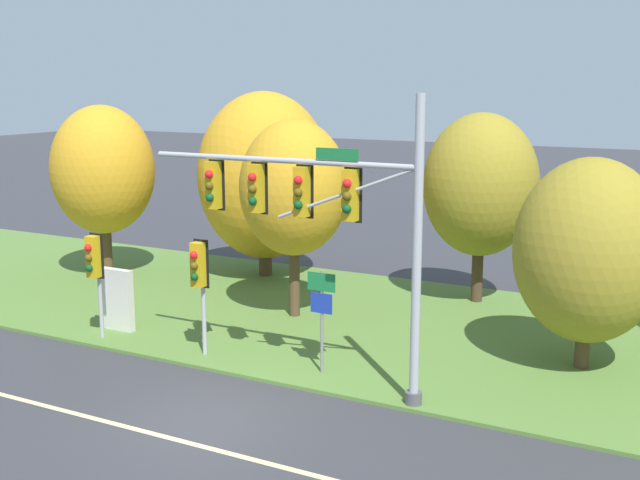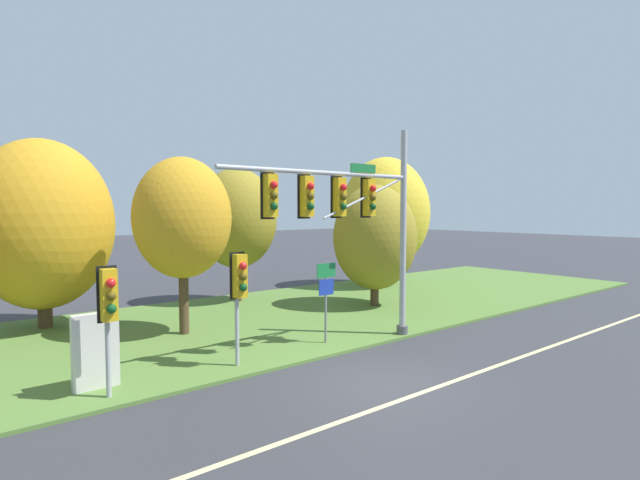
# 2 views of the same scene
# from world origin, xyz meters

# --- Properties ---
(ground_plane) EXTENTS (160.00, 160.00, 0.00)m
(ground_plane) POSITION_xyz_m (0.00, 0.00, 0.00)
(ground_plane) COLOR #333338
(lane_stripe) EXTENTS (36.00, 0.16, 0.01)m
(lane_stripe) POSITION_xyz_m (0.00, -1.20, 0.00)
(lane_stripe) COLOR beige
(lane_stripe) RESTS_ON ground
(grass_verge) EXTENTS (48.00, 11.50, 0.10)m
(grass_verge) POSITION_xyz_m (0.00, 8.25, 0.05)
(grass_verge) COLOR #517533
(grass_verge) RESTS_ON ground
(traffic_signal_mast) EXTENTS (7.51, 0.49, 7.24)m
(traffic_signal_mast) POSITION_xyz_m (1.47, 2.81, 4.54)
(traffic_signal_mast) COLOR #9EA0A5
(traffic_signal_mast) RESTS_ON grass_verge
(pedestrian_signal_near_kerb) EXTENTS (0.46, 0.55, 3.16)m
(pedestrian_signal_near_kerb) POSITION_xyz_m (-6.09, 2.98, 2.39)
(pedestrian_signal_near_kerb) COLOR #9EA0A5
(pedestrian_signal_near_kerb) RESTS_ON grass_verge
(pedestrian_signal_further_along) EXTENTS (0.46, 0.55, 3.28)m
(pedestrian_signal_further_along) POSITION_xyz_m (-2.50, 3.18, 2.49)
(pedestrian_signal_further_along) COLOR #9EA0A5
(pedestrian_signal_further_along) RESTS_ON grass_verge
(route_sign_post) EXTENTS (0.79, 0.08, 2.73)m
(route_sign_post) POSITION_xyz_m (1.04, 3.62, 1.91)
(route_sign_post) COLOR slate
(route_sign_post) RESTS_ON grass_verge
(tree_nearest_road) EXTENTS (3.93, 3.93, 6.59)m
(tree_nearest_road) POSITION_xyz_m (-11.32, 9.12, 4.22)
(tree_nearest_road) COLOR #4C3823
(tree_nearest_road) RESTS_ON grass_verge
(tree_left_of_mast) EXTENTS (5.11, 5.11, 7.10)m
(tree_left_of_mast) POSITION_xyz_m (-5.86, 11.99, 4.00)
(tree_left_of_mast) COLOR #4C3823
(tree_left_of_mast) RESTS_ON grass_verge
(tree_behind_signpost) EXTENTS (3.45, 3.45, 6.33)m
(tree_behind_signpost) POSITION_xyz_m (-2.15, 7.79, 4.26)
(tree_behind_signpost) COLOR #4C3823
(tree_behind_signpost) RESTS_ON grass_verge
(tree_mid_verge) EXTENTS (3.87, 3.87, 6.47)m
(tree_mid_verge) POSITION_xyz_m (2.56, 12.22, 4.13)
(tree_mid_verge) COLOR #423021
(tree_mid_verge) RESTS_ON grass_verge
(tree_tall_centre) EXTENTS (3.89, 3.89, 5.61)m
(tree_tall_centre) POSITION_xyz_m (6.98, 7.23, 3.27)
(tree_tall_centre) COLOR #4C3823
(tree_tall_centre) RESTS_ON grass_verge
(info_kiosk) EXTENTS (1.10, 0.24, 1.90)m
(info_kiosk) POSITION_xyz_m (-6.16, 3.95, 1.04)
(info_kiosk) COLOR beige
(info_kiosk) RESTS_ON grass_verge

